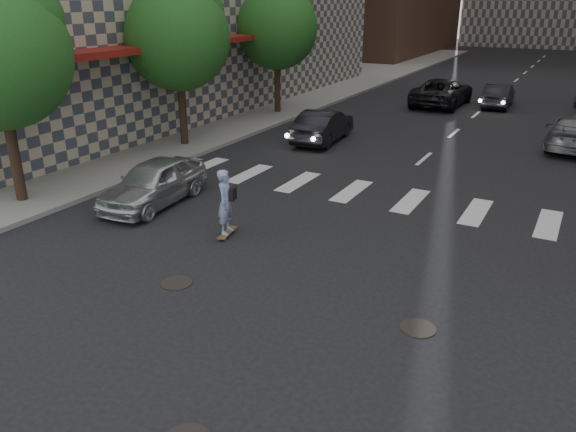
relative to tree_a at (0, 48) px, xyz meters
name	(u,v)px	position (x,y,z in m)	size (l,w,h in m)	color
ground	(219,334)	(9.45, -3.14, -4.65)	(160.00, 160.00, 0.00)	black
sidewalk_left	(213,102)	(-5.05, 16.86, -4.57)	(13.00, 80.00, 0.15)	gray
tree_a	(0,48)	(0.00, 0.00, 0.00)	(4.20, 4.20, 6.60)	#382619
tree_b	(180,32)	(0.00, 8.00, 0.00)	(4.20, 4.20, 6.60)	#382619
tree_c	(279,24)	(0.00, 16.00, 0.00)	(4.20, 4.20, 6.60)	#382619
manhole_b	(177,283)	(7.45, -1.94, -4.64)	(0.70, 0.70, 0.02)	black
manhole_c	(418,328)	(12.75, -1.14, -4.64)	(0.70, 0.70, 0.02)	black
skateboarder	(226,202)	(6.94, 0.84, -3.68)	(0.54, 0.95, 1.84)	brown
silver_sedan	(154,182)	(3.57, 1.82, -3.95)	(1.64, 4.07, 1.39)	silver
traffic_car_a	(323,126)	(4.73, 11.51, -3.94)	(1.49, 4.27, 1.41)	black
traffic_car_c	(442,92)	(7.09, 22.69, -3.87)	(2.57, 5.58, 1.55)	black
traffic_car_e	(498,96)	(10.07, 23.73, -3.99)	(1.39, 3.98, 1.31)	black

